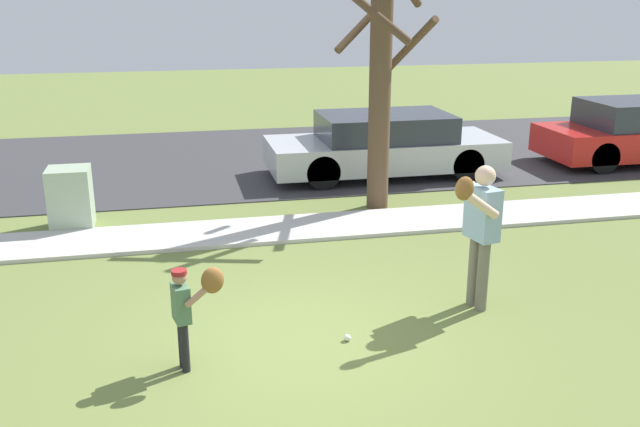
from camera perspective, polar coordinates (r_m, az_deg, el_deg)
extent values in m
plane|color=olive|center=(10.70, -5.08, -1.73)|extent=(48.00, 48.00, 0.00)
cube|color=beige|center=(10.79, -5.15, -1.41)|extent=(36.00, 1.20, 0.06)
cube|color=#38383A|center=(15.58, -7.47, 4.38)|extent=(36.00, 6.80, 0.02)
cylinder|color=#6B6656|center=(8.26, 13.07, -4.94)|extent=(0.13, 0.13, 0.85)
cylinder|color=#6B6656|center=(8.39, 12.38, -4.55)|extent=(0.13, 0.13, 0.85)
cube|color=#8CADC6|center=(8.08, 13.07, 0.02)|extent=(0.31, 0.45, 0.60)
sphere|color=beige|center=(7.97, 13.28, 3.00)|extent=(0.23, 0.23, 0.23)
cylinder|color=beige|center=(7.68, 12.78, 0.81)|extent=(0.53, 0.21, 0.41)
ellipsoid|color=brown|center=(7.51, 11.66, 2.00)|extent=(0.24, 0.18, 0.26)
cylinder|color=beige|center=(8.27, 12.03, 0.62)|extent=(0.10, 0.10, 0.57)
cylinder|color=black|center=(7.08, -11.11, -10.24)|extent=(0.08, 0.08, 0.52)
cylinder|color=black|center=(6.99, -10.91, -10.61)|extent=(0.08, 0.08, 0.52)
cube|color=#4C7251|center=(6.84, -11.22, -7.15)|extent=(0.19, 0.27, 0.37)
sphere|color=#A87A5B|center=(6.74, -11.36, -5.10)|extent=(0.14, 0.14, 0.14)
cylinder|color=maroon|center=(6.72, -11.38, -4.69)|extent=(0.15, 0.15, 0.04)
cylinder|color=#A87A5B|center=(6.98, -11.52, -6.57)|extent=(0.06, 0.06, 0.35)
cylinder|color=#A87A5B|center=(6.68, -9.68, -6.44)|extent=(0.32, 0.13, 0.25)
ellipsoid|color=brown|center=(6.67, -8.72, -5.38)|extent=(0.24, 0.18, 0.26)
sphere|color=white|center=(7.53, 2.23, -10.05)|extent=(0.07, 0.07, 0.07)
cube|color=#9EB293|center=(11.53, -19.60, 1.19)|extent=(0.63, 0.61, 0.95)
cylinder|color=brown|center=(11.65, 4.90, 10.23)|extent=(0.36, 0.36, 4.10)
cylinder|color=brown|center=(11.91, 7.27, 13.30)|extent=(0.53, 1.36, 1.02)
cylinder|color=brown|center=(11.88, 3.35, 14.98)|extent=(1.05, 0.68, 0.85)
cylinder|color=brown|center=(10.98, 3.68, 16.48)|extent=(1.25, 1.11, 1.14)
cube|color=silver|center=(14.07, 5.23, 4.95)|extent=(4.60, 1.80, 0.55)
cube|color=#2D333D|center=(13.96, 5.29, 7.06)|extent=(2.53, 1.66, 0.50)
cylinder|color=black|center=(15.29, 9.47, 5.30)|extent=(0.64, 0.22, 0.64)
cylinder|color=black|center=(13.87, 11.83, 3.92)|extent=(0.64, 0.22, 0.64)
cylinder|color=black|center=(14.50, -1.12, 4.87)|extent=(0.64, 0.22, 0.64)
cylinder|color=black|center=(13.00, 0.22, 3.38)|extent=(0.64, 0.22, 0.64)
cube|color=red|center=(16.54, 24.20, 5.47)|extent=(4.00, 1.75, 0.60)
cube|color=#2D333D|center=(16.45, 24.45, 7.43)|extent=(2.20, 1.61, 0.55)
cylinder|color=black|center=(16.51, 19.10, 5.47)|extent=(0.64, 0.22, 0.64)
cylinder|color=black|center=(15.25, 22.00, 4.23)|extent=(0.64, 0.22, 0.64)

